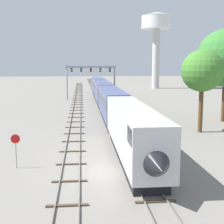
% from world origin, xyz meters
% --- Properties ---
extents(ground_plane, '(400.00, 400.00, 0.00)m').
position_xyz_m(ground_plane, '(0.00, 0.00, 0.00)').
color(ground_plane, gray).
extents(track_main, '(2.60, 200.00, 0.16)m').
position_xyz_m(track_main, '(2.00, 60.00, 0.07)').
color(track_main, slate).
rests_on(track_main, ground).
extents(track_near, '(2.60, 160.00, 0.16)m').
position_xyz_m(track_near, '(-3.50, 40.00, 0.07)').
color(track_near, slate).
rests_on(track_near, ground).
extents(passenger_train, '(3.04, 78.54, 4.80)m').
position_xyz_m(passenger_train, '(2.00, 32.78, 2.60)').
color(passenger_train, silver).
rests_on(passenger_train, ground).
extents(signal_gantry, '(12.10, 0.49, 8.48)m').
position_xyz_m(signal_gantry, '(-0.25, 51.83, 6.22)').
color(signal_gantry, '#999BA0').
rests_on(signal_gantry, ground).
extents(water_tower, '(10.67, 10.67, 26.33)m').
position_xyz_m(water_tower, '(23.78, 85.78, 21.11)').
color(water_tower, beige).
rests_on(water_tower, ground).
extents(stop_sign, '(0.76, 0.08, 2.88)m').
position_xyz_m(stop_sign, '(-8.00, 1.53, 1.87)').
color(stop_sign, gray).
rests_on(stop_sign, ground).
extents(trackside_tree_mid, '(5.22, 5.22, 10.37)m').
position_xyz_m(trackside_tree_mid, '(12.40, 13.59, 7.70)').
color(trackside_tree_mid, brown).
rests_on(trackside_tree_mid, ground).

